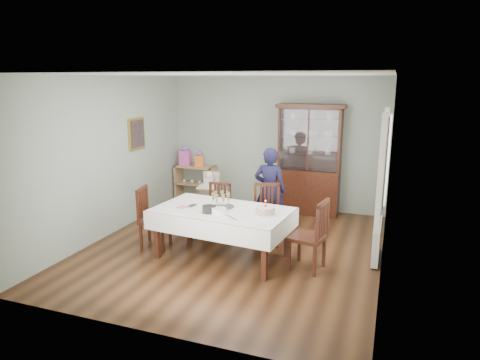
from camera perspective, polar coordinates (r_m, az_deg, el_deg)
The scene contains 25 objects.
floor at distance 6.94m, azimuth -0.87°, elevation -9.04°, with size 5.00×5.00×0.00m, color #593319.
room_shell at distance 6.98m, azimuth 0.63°, elevation 5.62°, with size 5.00×5.00×5.00m.
dining_table at distance 6.47m, azimuth -2.37°, elevation -7.08°, with size 2.11×1.35×0.76m.
china_cabinet at distance 8.54m, azimuth 9.23°, elevation 2.89°, with size 1.30×0.48×2.18m.
sideboard at distance 9.48m, azimuth -5.93°, elevation -0.45°, with size 0.90×0.38×0.80m.
picture_frame at distance 8.21m, azimuth -13.61°, elevation 6.01°, with size 0.04×0.48×0.58m, color gold.
window at distance 6.40m, azimuth 19.06°, elevation 2.79°, with size 0.04×1.02×1.22m, color white.
curtain_left at distance 5.81m, azimuth 18.27°, elevation 0.84°, with size 0.07×0.30×1.55m, color silver.
curtain_right at distance 7.02m, azimuth 18.62°, elevation 2.87°, with size 0.07×0.30×1.55m, color silver.
radiator at distance 6.72m, azimuth 17.74°, elevation -7.71°, with size 0.10×0.80×0.55m, color white.
chair_far_left at distance 7.36m, azimuth -3.08°, elevation -5.47°, with size 0.43×0.43×0.91m.
chair_far_right at distance 7.05m, azimuth 3.51°, elevation -6.18°, with size 0.54×0.54×0.97m.
chair_end_left at distance 7.03m, azimuth -11.35°, elevation -6.46°, with size 0.51×0.51×0.97m.
chair_end_right at distance 6.18m, azimuth 9.10°, elevation -9.04°, with size 0.53×0.53×1.02m.
woman at distance 7.42m, azimuth 3.98°, elevation -1.42°, with size 0.55×0.36×1.51m, color black.
high_chair at distance 8.07m, azimuth -4.04°, elevation -2.98°, with size 0.46×0.46×0.98m.
champagne_tray at distance 6.39m, azimuth -2.53°, elevation -3.13°, with size 0.39×0.39×0.24m.
birthday_cake at distance 6.09m, azimuth 3.42°, elevation -4.11°, with size 0.31×0.31×0.22m.
plate_stack_dark at distance 6.20m, azimuth -4.14°, elevation -3.89°, with size 0.20×0.20×0.10m, color black.
plate_stack_white at distance 6.09m, azimuth -2.80°, elevation -4.21°, with size 0.21×0.21×0.09m, color white.
napkin_stack at distance 6.47m, azimuth -7.71°, elevation -3.61°, with size 0.12×0.12×0.02m, color #DE51AE.
cutlery at distance 6.55m, azimuth -6.72°, elevation -3.37°, with size 0.12×0.18×0.01m, color silver, non-canonical shape.
cake_knife at distance 5.95m, azimuth -1.11°, elevation -5.04°, with size 0.26×0.02×0.01m, color silver.
gift_bag_pink at distance 9.44m, azimuth -7.36°, elevation 3.14°, with size 0.25×0.17×0.43m.
gift_bag_orange at distance 9.30m, azimuth -5.48°, elevation 2.75°, with size 0.21×0.18×0.33m.
Camera 1 is at (2.27, -6.00, 2.63)m, focal length 32.00 mm.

